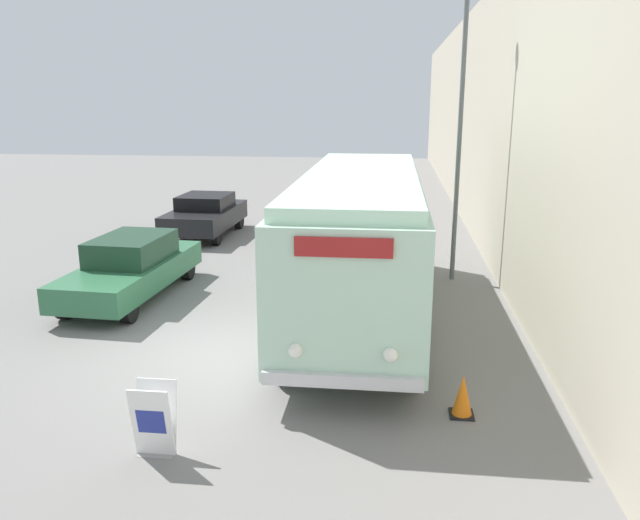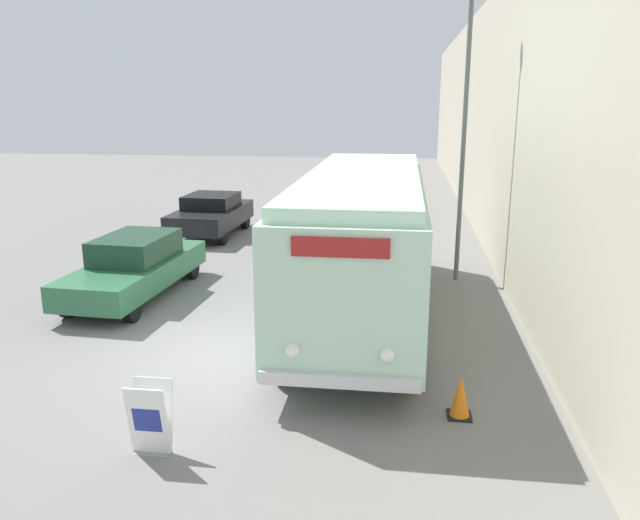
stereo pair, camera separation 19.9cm
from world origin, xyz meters
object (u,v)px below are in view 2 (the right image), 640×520
Objects in this scene: sign_board at (150,419)px; streetlamp at (466,95)px; parked_car_mid at (211,214)px; vintage_bus at (362,235)px; parked_car_near at (135,266)px; traffic_cone at (460,397)px.

streetlamp is (4.70, 8.97, 4.21)m from sign_board.
vintage_bus is at bearing -50.84° from parked_car_mid.
parked_car_mid is (-0.27, 6.92, 0.01)m from parked_car_near.
vintage_bus reaches higher than sign_board.
streetlamp reaches higher than vintage_bus.
vintage_bus reaches higher than parked_car_near.
parked_car_near is (-3.07, 6.56, 0.24)m from sign_board.
streetlamp reaches higher than parked_car_mid.
streetlamp is 1.78× the size of parked_car_mid.
vintage_bus reaches higher than parked_car_mid.
sign_board is at bearing -159.78° from traffic_cone.
parked_car_near is at bearing 173.21° from vintage_bus.
traffic_cone is (1.79, -4.37, -1.47)m from vintage_bus.
sign_board is at bearing -61.64° from parked_car_near.
parked_car_mid is at bearing 103.89° from sign_board.
vintage_bus is 4.94m from traffic_cone.
parked_car_mid reaches higher than sign_board.
parked_car_near reaches higher than sign_board.
traffic_cone is (-0.50, -7.43, -4.38)m from streetlamp.
streetlamp is 1.53× the size of parked_car_near.
parked_car_near is (-7.76, -2.41, -3.96)m from streetlamp.
sign_board is at bearing -117.62° from streetlamp.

